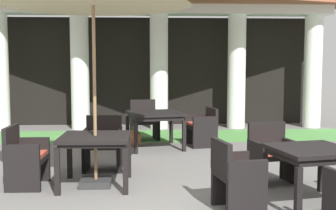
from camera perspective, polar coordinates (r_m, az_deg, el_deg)
background_pavilion at (r=11.99m, az=-1.21°, el=13.15°), size 9.57×3.06×4.37m
lawn_strip at (r=10.64m, az=-0.94°, el=-4.01°), size 11.37×1.84×0.01m
patio_table_near_foreground at (r=6.33m, az=-9.38°, el=-4.74°), size 0.98×0.98×0.72m
patio_chair_near_foreground_west at (r=6.56m, az=-18.03°, el=-6.55°), size 0.50×0.64×0.87m
patio_chair_near_foreground_north at (r=7.33m, az=-8.41°, el=-5.07°), size 0.62×0.58×0.87m
patio_table_mid_left at (r=9.04m, az=-1.74°, el=-1.52°), size 1.23×1.23×0.75m
patio_chair_mid_left_east at (r=9.36m, az=4.45°, el=-2.85°), size 0.66×0.72×0.81m
patio_chair_mid_left_north at (r=10.08m, az=-3.08°, el=-2.16°), size 0.69×0.61×0.91m
patio_table_mid_right at (r=5.72m, az=18.08°, el=-6.22°), size 1.08×1.08×0.71m
patio_chair_mid_right_west at (r=5.31m, az=8.75°, el=-9.11°), size 0.59×0.65×0.84m
patio_chair_mid_right_north at (r=6.61m, az=13.37°, el=-6.34°), size 0.70×0.64×0.86m
terracotta_urn at (r=9.30m, az=-4.36°, el=-4.25°), size 0.29×0.29×0.44m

